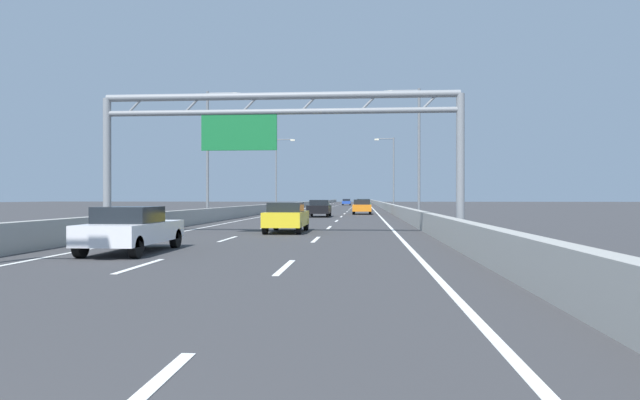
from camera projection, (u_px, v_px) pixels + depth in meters
name	position (u px, v px, depth m)	size (l,w,h in m)	color
ground_plane	(342.00, 207.00, 100.90)	(260.00, 260.00, 0.00)	#38383A
lane_dash_left_1	(141.00, 266.00, 13.79)	(0.16, 3.00, 0.01)	white
lane_dash_left_2	(228.00, 239.00, 22.77)	(0.16, 3.00, 0.01)	white
lane_dash_left_3	(266.00, 227.00, 31.74)	(0.16, 3.00, 0.01)	white
lane_dash_left_4	(287.00, 221.00, 40.72)	(0.16, 3.00, 0.01)	white
lane_dash_left_5	(301.00, 217.00, 49.69)	(0.16, 3.00, 0.01)	white
lane_dash_left_6	(310.00, 214.00, 58.66)	(0.16, 3.00, 0.01)	white
lane_dash_left_7	(317.00, 212.00, 67.64)	(0.16, 3.00, 0.01)	white
lane_dash_left_8	(323.00, 210.00, 76.61)	(0.16, 3.00, 0.01)	white
lane_dash_left_9	(327.00, 209.00, 85.58)	(0.16, 3.00, 0.01)	white
lane_dash_left_10	(330.00, 208.00, 94.56)	(0.16, 3.00, 0.01)	white
lane_dash_left_11	(333.00, 207.00, 103.53)	(0.16, 3.00, 0.01)	white
lane_dash_left_12	(335.00, 206.00, 112.51)	(0.16, 3.00, 0.01)	white
lane_dash_left_13	(337.00, 205.00, 121.48)	(0.16, 3.00, 0.01)	white
lane_dash_left_14	(339.00, 205.00, 130.45)	(0.16, 3.00, 0.01)	white
lane_dash_left_15	(341.00, 204.00, 139.43)	(0.16, 3.00, 0.01)	white
lane_dash_left_16	(342.00, 204.00, 148.40)	(0.16, 3.00, 0.01)	white
lane_dash_left_17	(343.00, 204.00, 157.38)	(0.16, 3.00, 0.01)	white
lane_dash_right_1	(285.00, 267.00, 13.52)	(0.16, 3.00, 0.01)	white
lane_dash_right_2	(316.00, 239.00, 22.49)	(0.16, 3.00, 0.01)	white
lane_dash_right_3	(329.00, 228.00, 31.47)	(0.16, 3.00, 0.01)	white
lane_dash_right_4	(337.00, 221.00, 40.44)	(0.16, 3.00, 0.01)	white
lane_dash_right_5	(341.00, 217.00, 49.42)	(0.16, 3.00, 0.01)	white
lane_dash_right_6	(345.00, 214.00, 58.39)	(0.16, 3.00, 0.01)	white
lane_dash_right_7	(347.00, 212.00, 67.36)	(0.16, 3.00, 0.01)	white
lane_dash_right_8	(349.00, 210.00, 76.34)	(0.16, 3.00, 0.01)	white
lane_dash_right_9	(350.00, 209.00, 85.31)	(0.16, 3.00, 0.01)	white
lane_dash_right_10	(351.00, 208.00, 94.28)	(0.16, 3.00, 0.01)	white
lane_dash_right_11	(352.00, 207.00, 103.26)	(0.16, 3.00, 0.01)	white
lane_dash_right_12	(353.00, 206.00, 112.23)	(0.16, 3.00, 0.01)	white
lane_dash_right_13	(354.00, 205.00, 121.21)	(0.16, 3.00, 0.01)	white
lane_dash_right_14	(355.00, 205.00, 130.18)	(0.16, 3.00, 0.01)	white
lane_dash_right_15	(355.00, 204.00, 139.15)	(0.16, 3.00, 0.01)	white
lane_dash_right_16	(355.00, 204.00, 148.13)	(0.16, 3.00, 0.01)	white
lane_dash_right_17	(356.00, 204.00, 157.10)	(0.16, 3.00, 0.01)	white
edge_line_left	(307.00, 208.00, 89.34)	(0.16, 176.00, 0.01)	white
edge_line_right	(373.00, 208.00, 88.54)	(0.16, 176.00, 0.01)	white
barrier_left	(309.00, 204.00, 111.40)	(0.45, 220.00, 0.95)	#9E9E99
barrier_right	(379.00, 204.00, 110.35)	(0.45, 220.00, 0.95)	#9E9E99
sign_gantry	(274.00, 127.00, 24.74)	(16.15, 0.36, 6.36)	gray
streetlamp_left_mid	(211.00, 147.00, 41.00)	(2.58, 0.28, 9.50)	slate
streetlamp_right_mid	(416.00, 146.00, 39.87)	(2.58, 0.28, 9.50)	slate
streetlamp_left_far	(278.00, 170.00, 73.60)	(2.58, 0.28, 9.50)	slate
streetlamp_right_far	(392.00, 169.00, 72.46)	(2.58, 0.28, 9.50)	slate
white_car	(132.00, 229.00, 17.20)	(1.83, 4.40, 1.42)	silver
black_car	(319.00, 208.00, 49.21)	(1.88, 4.48, 1.49)	black
green_car	(363.00, 205.00, 71.30)	(1.82, 4.69, 1.52)	#1E7A38
orange_car	(362.00, 207.00, 56.80)	(1.87, 4.20, 1.50)	orange
yellow_car	(287.00, 217.00, 27.20)	(1.78, 4.36, 1.46)	yellow
blue_car	(346.00, 202.00, 123.33)	(1.85, 4.47, 1.40)	#2347AD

